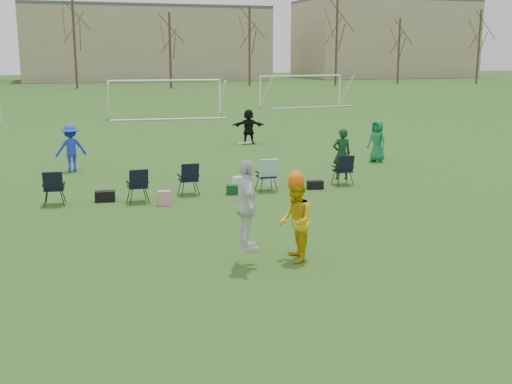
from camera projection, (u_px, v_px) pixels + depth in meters
name	position (u px, v px, depth m)	size (l,w,h in m)	color
ground	(252.00, 287.00, 11.45)	(260.00, 260.00, 0.00)	#294F18
fielder_blue	(71.00, 148.00, 22.63)	(1.07, 0.62, 1.66)	#1A32CA
fielder_green_far	(377.00, 141.00, 24.68)	(0.79, 0.51, 1.61)	#136F3D
fielder_black	(249.00, 127.00, 29.60)	(1.49, 0.48, 1.61)	black
center_contest	(272.00, 213.00, 12.54)	(1.68, 1.09, 2.49)	white
sideline_setup	(228.00, 175.00, 19.15)	(9.44, 2.11, 1.78)	#0E3417
goal_mid	(165.00, 88.00, 42.04)	(7.40, 0.63, 2.46)	white
goal_right	(301.00, 82.00, 51.19)	(7.35, 1.14, 2.46)	white
tree_line	(77.00, 46.00, 75.50)	(110.28, 3.28, 11.40)	#382B21
building_row	(112.00, 42.00, 101.60)	(126.00, 16.00, 13.00)	tan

